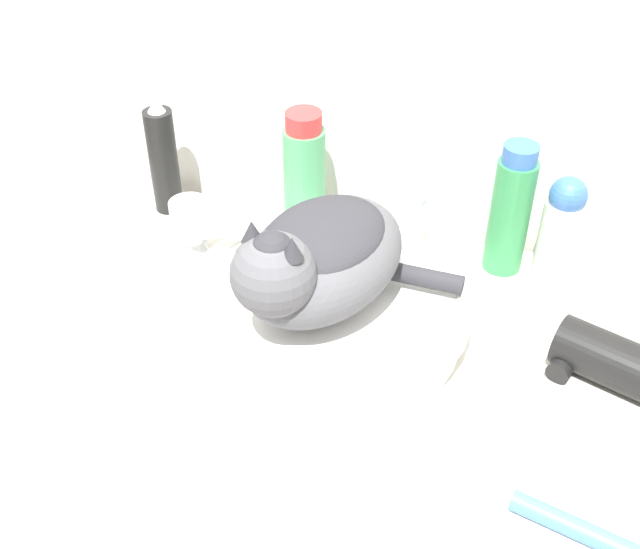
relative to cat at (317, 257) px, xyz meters
name	(u,v)px	position (x,y,z in m)	size (l,w,h in m)	color
wall_back	(376,6)	(-0.01, 0.34, 0.22)	(8.00, 0.05, 2.40)	silver
vanity_counter	(311,510)	(-0.01, -0.01, -0.56)	(1.01, 0.57, 0.85)	beige
sink_basin	(323,309)	(0.00, 0.02, -0.10)	(0.42, 0.42, 0.06)	white
cat	(317,257)	(0.00, 0.00, 0.00)	(0.32, 0.32, 0.18)	#56565B
faucet	(194,229)	(-0.23, 0.10, -0.07)	(0.13, 0.07, 0.11)	silver
lotion_bottle_white	(561,229)	(0.31, 0.23, -0.05)	(0.06, 0.06, 0.17)	white
mouthwash_bottle	(304,177)	(-0.09, 0.23, -0.03)	(0.07, 0.07, 0.22)	#4CA366
shampoo_bottle_tall	(510,211)	(0.23, 0.23, -0.03)	(0.06, 0.06, 0.22)	#338C4C
hairspray_can_black	(163,159)	(-0.34, 0.23, -0.04)	(0.05, 0.05, 0.21)	black
deodorant_stick	(412,219)	(0.09, 0.23, -0.07)	(0.04, 0.04, 0.12)	silver
cream_tube	(585,532)	(0.38, -0.24, -0.12)	(0.16, 0.07, 0.03)	#4C7FB2
hair_dryer	(607,360)	(0.39, 0.02, -0.10)	(0.17, 0.12, 0.07)	black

